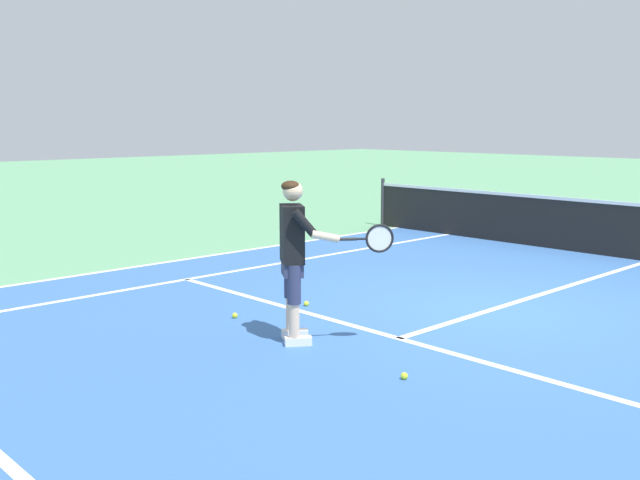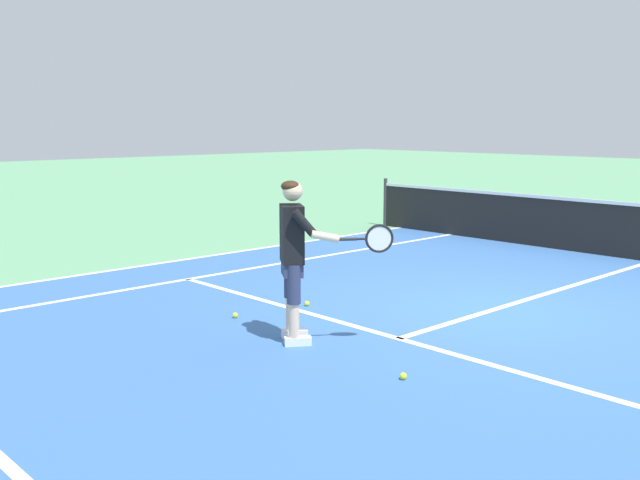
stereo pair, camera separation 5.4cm
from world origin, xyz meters
name	(u,v)px [view 1 (the left image)]	position (x,y,z in m)	size (l,w,h in m)	color
ground_plane	(492,310)	(0.00, 0.00, 0.00)	(80.00, 80.00, 0.00)	#609E70
court_inner_surface	(460,319)	(0.00, -0.66, 0.00)	(10.98, 10.96, 0.00)	#3866A8
line_baseline	(4,461)	(0.00, -5.95, 0.00)	(10.98, 0.10, 0.01)	white
line_service	(399,338)	(0.00, -1.78, 0.00)	(8.23, 0.10, 0.01)	white
line_centre_service	(550,291)	(0.00, 1.42, 0.00)	(0.10, 6.40, 0.01)	white
line_singles_left	(247,269)	(-4.12, -0.66, 0.00)	(0.10, 10.56, 0.01)	white
line_doubles_left	(198,257)	(-5.49, -0.66, 0.00)	(0.10, 10.56, 0.01)	white
tennis_player	(295,250)	(-0.69, -2.66, 0.99)	(1.08, 0.87, 1.71)	white
tennis_ball_near_feet	(235,315)	(-1.89, -2.56, 0.03)	(0.07, 0.07, 0.07)	#CCE02D
tennis_ball_by_baseline	(306,304)	(-1.73, -1.55, 0.03)	(0.07, 0.07, 0.07)	#CCE02D
tennis_ball_mid_court	(404,376)	(0.85, -2.70, 0.03)	(0.07, 0.07, 0.07)	#CCE02D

